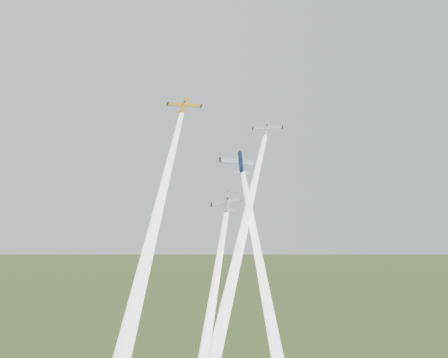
% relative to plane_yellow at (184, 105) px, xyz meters
% --- Properties ---
extents(plane_yellow, '(9.07, 7.78, 6.49)m').
position_rel_plane_yellow_xyz_m(plane_yellow, '(0.00, 0.00, 0.00)').
color(plane_yellow, orange).
extents(smoke_trail_yellow, '(12.93, 44.13, 41.59)m').
position_rel_plane_yellow_xyz_m(smoke_trail_yellow, '(-5.68, -23.28, -22.09)').
color(smoke_trail_yellow, white).
extents(plane_navy, '(9.31, 7.33, 7.60)m').
position_rel_plane_yellow_xyz_m(plane_navy, '(11.12, -5.81, -12.40)').
color(plane_navy, '#0D193C').
extents(smoke_trail_navy, '(2.61, 52.24, 48.40)m').
position_rel_plane_yellow_xyz_m(smoke_trail_navy, '(11.00, -33.47, -37.89)').
color(smoke_trail_navy, white).
extents(plane_silver_right, '(8.37, 7.79, 5.33)m').
position_rel_plane_yellow_xyz_m(plane_silver_right, '(17.87, 0.60, -4.42)').
color(plane_silver_right, silver).
extents(smoke_trail_silver_right, '(23.41, 51.96, 51.21)m').
position_rel_plane_yellow_xyz_m(smoke_trail_silver_right, '(6.67, -26.35, -31.32)').
color(smoke_trail_silver_right, white).
extents(plane_silver_low, '(7.61, 7.74, 6.64)m').
position_rel_plane_yellow_xyz_m(plane_silver_low, '(7.82, -10.90, -20.37)').
color(plane_silver_low, '#AAB1B8').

